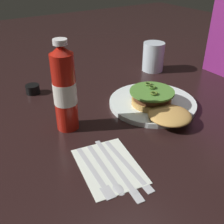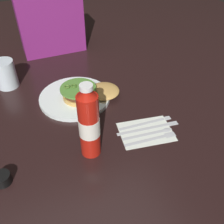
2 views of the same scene
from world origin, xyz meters
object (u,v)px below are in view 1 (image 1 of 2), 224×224
Objects in this scene: spoon_utensil at (109,174)px; condiment_cup at (33,89)px; water_glass at (153,57)px; napkin at (109,166)px; butter_knife at (130,167)px; ketchup_bottle at (65,90)px; burger_sandwich at (158,104)px; fork_utensil at (96,174)px; steak_knife at (119,170)px; dinner_plate at (152,103)px.

condiment_cup is at bearing -179.24° from spoon_utensil.
water_glass reaches higher than napkin.
napkin is at bearing -130.71° from butter_knife.
condiment_cup is (-0.26, -0.01, -0.10)m from ketchup_bottle.
napkin is 0.99× the size of spoon_utensil.
spoon_utensil is at bearing -61.18° from burger_sandwich.
fork_utensil and steak_knife have the same top height.
steak_knife is at bearing -46.80° from water_glass.
butter_knife is at bearing -44.91° from water_glass.
water_glass is 0.59× the size of butter_knife.
napkin is 0.03m from spoon_utensil.
napkin is at bearing -64.32° from burger_sandwich.
spoon_utensil is 0.91× the size of butter_knife.
condiment_cup reaches higher than fork_utensil.
ketchup_bottle is at bearing -168.75° from butter_knife.
burger_sandwich reaches higher than dinner_plate.
napkin is (0.20, 0.01, -0.11)m from ketchup_bottle.
spoon_utensil is at bearing -48.52° from water_glass.
condiment_cup reaches higher than butter_knife.
fork_utensil is (0.21, -0.03, -0.11)m from ketchup_bottle.
water_glass is 0.66m from fork_utensil.
water_glass is 0.65m from spoon_utensil.
napkin is at bearing -58.15° from dinner_plate.
spoon_utensil is (0.20, -0.29, -0.00)m from dinner_plate.
spoon_utensil is 0.80× the size of steak_knife.
fork_utensil is (0.48, -0.02, -0.01)m from condiment_cup.
steak_knife is 0.03m from butter_knife.
ketchup_bottle is 2.16× the size of water_glass.
steak_knife is (0.43, -0.46, -0.05)m from water_glass.
dinner_plate reaches higher than butter_knife.
spoon_utensil is (0.01, 0.02, 0.00)m from fork_utensil.
fork_utensil is (0.01, -0.04, 0.00)m from napkin.
steak_knife is at bearing -58.18° from burger_sandwich.
fork_utensil is at bearing -72.80° from napkin.
condiment_cup is at bearing -177.24° from napkin.
dinner_plate reaches higher than steak_knife.
ketchup_bottle is 1.37× the size of fork_utensil.
spoon_utensil is at bearing -96.99° from steak_knife.
butter_knife is (0.20, -0.24, -0.00)m from dinner_plate.
water_glass is at bearing 130.63° from napkin.
water_glass reaches higher than fork_utensil.
ketchup_bottle is 0.26m from steak_knife.
dinner_plate is at bearing 121.85° from napkin.
dinner_plate reaches higher than napkin.
steak_knife and butter_knife have the same top height.
water_glass is 0.50m from condiment_cup.
napkin is 0.05m from butter_knife.
dinner_plate is at bearing 130.36° from butter_knife.
dinner_plate is at bearing -40.08° from water_glass.
spoon_utensil is at bearing -95.79° from butter_knife.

